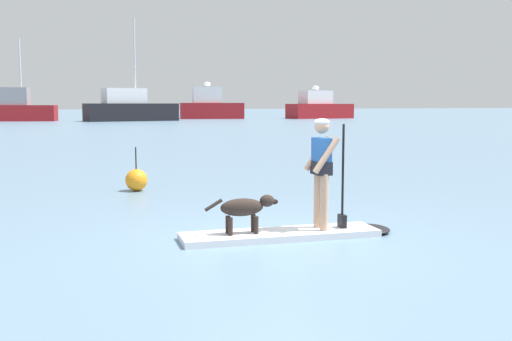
{
  "coord_description": "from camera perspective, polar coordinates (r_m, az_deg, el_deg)",
  "views": [
    {
      "loc": [
        -3.46,
        -8.02,
        1.98
      ],
      "look_at": [
        0.0,
        1.0,
        0.9
      ],
      "focal_mm": 42.18,
      "sensor_mm": 36.0,
      "label": 1
    }
  ],
  "objects": [
    {
      "name": "person_paddler",
      "position": [
        9.01,
        6.31,
        0.51
      ],
      "size": [
        0.63,
        0.51,
        1.66
      ],
      "color": "tan",
      "rests_on": "paddleboard"
    },
    {
      "name": "moored_boat_far_port",
      "position": [
        70.07,
        -11.89,
        5.79
      ],
      "size": [
        10.59,
        4.93,
        11.52
      ],
      "color": "black",
      "rests_on": "ground_plane"
    },
    {
      "name": "ground_plane",
      "position": [
        8.95,
        2.31,
        -6.4
      ],
      "size": [
        400.0,
        400.0,
        0.0
      ],
      "primitive_type": "plane",
      "color": "slate"
    },
    {
      "name": "marker_buoy",
      "position": [
        13.91,
        -11.28,
        -0.88
      ],
      "size": [
        0.5,
        0.5,
        1.0
      ],
      "color": "orange",
      "rests_on": "ground_plane"
    },
    {
      "name": "dog",
      "position": [
        8.71,
        -1.02,
        -3.58
      ],
      "size": [
        1.1,
        0.28,
        0.56
      ],
      "color": "#2D231E",
      "rests_on": "paddleboard"
    },
    {
      "name": "moored_boat_starboard",
      "position": [
        78.66,
        -4.33,
        6.06
      ],
      "size": [
        8.57,
        4.74,
        4.76
      ],
      "color": "maroon",
      "rests_on": "ground_plane"
    },
    {
      "name": "moored_boat_center",
      "position": [
        72.95,
        -21.78,
        5.49
      ],
      "size": [
        8.62,
        4.38,
        9.2
      ],
      "color": "maroon",
      "rests_on": "ground_plane"
    },
    {
      "name": "paddleboard",
      "position": [
        9.01,
        3.68,
        -6.0
      ],
      "size": [
        3.28,
        0.97,
        0.1
      ],
      "color": "silver",
      "rests_on": "ground_plane"
    },
    {
      "name": "moored_boat_far_starboard",
      "position": [
        80.71,
        5.97,
        5.94
      ],
      "size": [
        8.86,
        4.15,
        4.31
      ],
      "color": "maroon",
      "rests_on": "ground_plane"
    }
  ]
}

